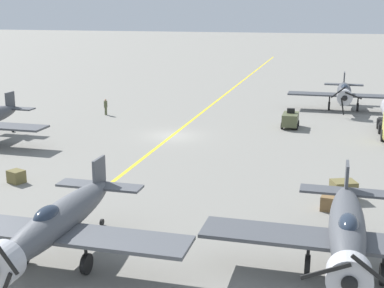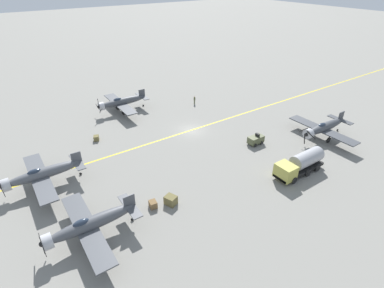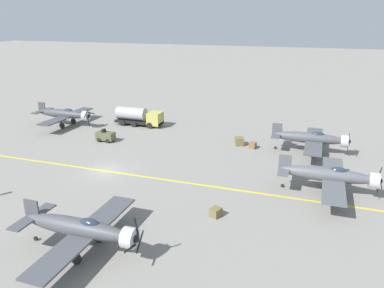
{
  "view_description": "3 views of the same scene",
  "coord_description": "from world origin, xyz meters",
  "px_view_note": "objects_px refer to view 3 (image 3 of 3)",
  "views": [
    {
      "loc": [
        -13.35,
        43.73,
        10.96
      ],
      "look_at": [
        -4.1,
        8.64,
        1.66
      ],
      "focal_mm": 50.0,
      "sensor_mm": 36.0,
      "label": 1
    },
    {
      "loc": [
        -38.58,
        26.2,
        24.64
      ],
      "look_at": [
        -7.7,
        5.1,
        2.61
      ],
      "focal_mm": 28.0,
      "sensor_mm": 36.0,
      "label": 2
    },
    {
      "loc": [
        34.99,
        22.67,
        17.16
      ],
      "look_at": [
        -6.43,
        8.45,
        2.23
      ],
      "focal_mm": 35.0,
      "sensor_mm": 36.0,
      "label": 3
    }
  ],
  "objects_px": {
    "tow_tractor": "(106,136)",
    "supply_crate_mid_lane": "(239,141)",
    "fuel_tanker": "(139,116)",
    "airplane_mid_right": "(82,228)",
    "airplane_far_center": "(330,175)",
    "supply_crate_by_tanker": "(216,212)",
    "supply_crate_outboard": "(253,145)",
    "airplane_near_left": "(65,114)",
    "airplane_far_left": "(311,138)"
  },
  "relations": [
    {
      "from": "airplane_far_center",
      "to": "fuel_tanker",
      "type": "xyz_separation_m",
      "value": [
        -16.66,
        -29.73,
        -0.5
      ]
    },
    {
      "from": "tow_tractor",
      "to": "supply_crate_mid_lane",
      "type": "distance_m",
      "value": 19.29
    },
    {
      "from": "fuel_tanker",
      "to": "supply_crate_mid_lane",
      "type": "bearing_deg",
      "value": 75.7
    },
    {
      "from": "airplane_far_left",
      "to": "airplane_near_left",
      "type": "distance_m",
      "value": 38.83
    },
    {
      "from": "airplane_far_center",
      "to": "supply_crate_mid_lane",
      "type": "xyz_separation_m",
      "value": [
        -12.1,
        -11.83,
        -1.45
      ]
    },
    {
      "from": "airplane_far_left",
      "to": "supply_crate_mid_lane",
      "type": "height_order",
      "value": "airplane_far_left"
    },
    {
      "from": "airplane_mid_right",
      "to": "supply_crate_outboard",
      "type": "relative_size",
      "value": 12.07
    },
    {
      "from": "airplane_near_left",
      "to": "supply_crate_mid_lane",
      "type": "xyz_separation_m",
      "value": [
        0.3,
        29.24,
        -1.45
      ]
    },
    {
      "from": "supply_crate_by_tanker",
      "to": "tow_tractor",
      "type": "bearing_deg",
      "value": -126.88
    },
    {
      "from": "airplane_far_left",
      "to": "airplane_far_center",
      "type": "xyz_separation_m",
      "value": [
        12.05,
        2.23,
        0.0
      ]
    },
    {
      "from": "fuel_tanker",
      "to": "supply_crate_mid_lane",
      "type": "distance_m",
      "value": 18.5
    },
    {
      "from": "airplane_far_center",
      "to": "tow_tractor",
      "type": "bearing_deg",
      "value": -109.37
    },
    {
      "from": "tow_tractor",
      "to": "supply_crate_mid_lane",
      "type": "xyz_separation_m",
      "value": [
        -4.6,
        18.73,
        -0.23
      ]
    },
    {
      "from": "supply_crate_by_tanker",
      "to": "supply_crate_mid_lane",
      "type": "distance_m",
      "value": 20.42
    },
    {
      "from": "fuel_tanker",
      "to": "airplane_far_left",
      "type": "bearing_deg",
      "value": 80.47
    },
    {
      "from": "airplane_near_left",
      "to": "supply_crate_outboard",
      "type": "relative_size",
      "value": 12.07
    },
    {
      "from": "airplane_far_left",
      "to": "supply_crate_mid_lane",
      "type": "xyz_separation_m",
      "value": [
        -0.05,
        -9.59,
        -1.45
      ]
    },
    {
      "from": "airplane_mid_right",
      "to": "airplane_far_center",
      "type": "distance_m",
      "value": 24.4
    },
    {
      "from": "airplane_far_center",
      "to": "supply_crate_mid_lane",
      "type": "relative_size",
      "value": 8.9
    },
    {
      "from": "airplane_far_left",
      "to": "fuel_tanker",
      "type": "relative_size",
      "value": 1.5
    },
    {
      "from": "airplane_far_center",
      "to": "supply_crate_outboard",
      "type": "xyz_separation_m",
      "value": [
        -11.39,
        -9.79,
        -1.6
      ]
    },
    {
      "from": "airplane_mid_right",
      "to": "tow_tractor",
      "type": "xyz_separation_m",
      "value": [
        -24.17,
        -12.75,
        -1.22
      ]
    },
    {
      "from": "airplane_near_left",
      "to": "supply_crate_outboard",
      "type": "height_order",
      "value": "airplane_near_left"
    },
    {
      "from": "fuel_tanker",
      "to": "supply_crate_by_tanker",
      "type": "distance_m",
      "value": 31.99
    },
    {
      "from": "airplane_near_left",
      "to": "fuel_tanker",
      "type": "distance_m",
      "value": 12.13
    },
    {
      "from": "airplane_mid_right",
      "to": "airplane_far_center",
      "type": "relative_size",
      "value": 1.0
    },
    {
      "from": "tow_tractor",
      "to": "supply_crate_mid_lane",
      "type": "bearing_deg",
      "value": 103.81
    },
    {
      "from": "airplane_far_center",
      "to": "supply_crate_by_tanker",
      "type": "bearing_deg",
      "value": -55.16
    },
    {
      "from": "airplane_mid_right",
      "to": "tow_tractor",
      "type": "relative_size",
      "value": 4.62
    },
    {
      "from": "airplane_mid_right",
      "to": "airplane_far_center",
      "type": "xyz_separation_m",
      "value": [
        -16.67,
        17.81,
        0.0
      ]
    },
    {
      "from": "airplane_mid_right",
      "to": "airplane_far_center",
      "type": "height_order",
      "value": "airplane_mid_right"
    },
    {
      "from": "airplane_far_center",
      "to": "supply_crate_outboard",
      "type": "bearing_deg",
      "value": -144.9
    },
    {
      "from": "tow_tractor",
      "to": "supply_crate_by_tanker",
      "type": "bearing_deg",
      "value": 53.12
    },
    {
      "from": "airplane_far_left",
      "to": "airplane_mid_right",
      "type": "height_order",
      "value": "airplane_mid_right"
    },
    {
      "from": "airplane_near_left",
      "to": "fuel_tanker",
      "type": "bearing_deg",
      "value": 107.06
    },
    {
      "from": "airplane_far_left",
      "to": "airplane_mid_right",
      "type": "bearing_deg",
      "value": -17.13
    },
    {
      "from": "airplane_mid_right",
      "to": "fuel_tanker",
      "type": "height_order",
      "value": "airplane_mid_right"
    },
    {
      "from": "airplane_far_left",
      "to": "airplane_near_left",
      "type": "bearing_deg",
      "value": -79.17
    },
    {
      "from": "fuel_tanker",
      "to": "supply_crate_mid_lane",
      "type": "xyz_separation_m",
      "value": [
        4.56,
        17.9,
        -0.95
      ]
    },
    {
      "from": "airplane_near_left",
      "to": "supply_crate_outboard",
      "type": "distance_m",
      "value": 31.33
    },
    {
      "from": "airplane_near_left",
      "to": "supply_crate_by_tanker",
      "type": "bearing_deg",
      "value": 53.21
    },
    {
      "from": "airplane_far_center",
      "to": "supply_crate_by_tanker",
      "type": "height_order",
      "value": "airplane_far_center"
    },
    {
      "from": "airplane_mid_right",
      "to": "supply_crate_by_tanker",
      "type": "distance_m",
      "value": 11.88
    },
    {
      "from": "airplane_far_center",
      "to": "supply_crate_by_tanker",
      "type": "xyz_separation_m",
      "value": [
        8.21,
        -9.63,
        -1.6
      ]
    },
    {
      "from": "fuel_tanker",
      "to": "tow_tractor",
      "type": "distance_m",
      "value": 9.23
    },
    {
      "from": "airplane_far_center",
      "to": "supply_crate_mid_lane",
      "type": "height_order",
      "value": "airplane_far_center"
    },
    {
      "from": "fuel_tanker",
      "to": "tow_tractor",
      "type": "relative_size",
      "value": 3.08
    },
    {
      "from": "supply_crate_by_tanker",
      "to": "airplane_near_left",
      "type": "bearing_deg",
      "value": -123.24
    },
    {
      "from": "supply_crate_by_tanker",
      "to": "airplane_far_center",
      "type": "bearing_deg",
      "value": 130.43
    },
    {
      "from": "airplane_near_left",
      "to": "tow_tractor",
      "type": "xyz_separation_m",
      "value": [
        4.9,
        10.51,
        -1.22
      ]
    }
  ]
}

